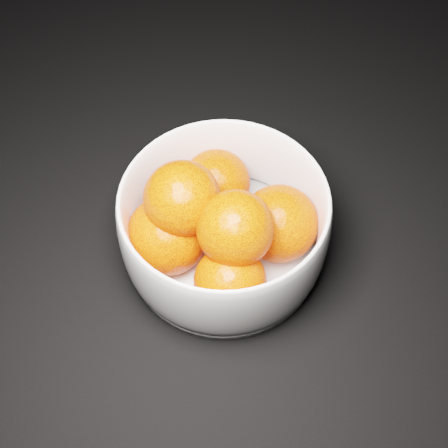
# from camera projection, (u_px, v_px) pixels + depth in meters

# --- Properties ---
(bowl) EXTENTS (0.21, 0.21, 0.10)m
(bowl) POSITION_uv_depth(u_px,v_px,m) (224.00, 227.00, 0.64)
(bowl) COLOR white
(bowl) RESTS_ON ground
(orange_pile) EXTENTS (0.19, 0.18, 0.12)m
(orange_pile) POSITION_uv_depth(u_px,v_px,m) (218.00, 224.00, 0.62)
(orange_pile) COLOR #FF4308
(orange_pile) RESTS_ON bowl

